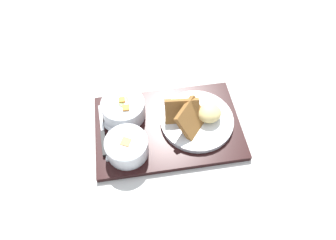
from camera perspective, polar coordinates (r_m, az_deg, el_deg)
name	(u,v)px	position (r m, az deg, el deg)	size (l,w,h in m)	color
ground_plane	(168,129)	(0.90, 0.00, -1.71)	(4.00, 4.00, 0.00)	silver
serving_tray	(168,127)	(0.89, 0.00, -1.41)	(0.43, 0.29, 0.02)	black
bowl_salad	(123,108)	(0.89, -8.48, 2.25)	(0.13, 0.13, 0.06)	silver
bowl_soup	(127,146)	(0.82, -7.84, -4.98)	(0.12, 0.12, 0.06)	silver
plate_main	(197,118)	(0.88, 5.46, 0.42)	(0.22, 0.22, 0.10)	silver
knife	(103,138)	(0.88, -12.21, -3.36)	(0.02, 0.18, 0.01)	silver
spoon	(110,128)	(0.89, -10.95, -1.56)	(0.05, 0.15, 0.01)	silver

